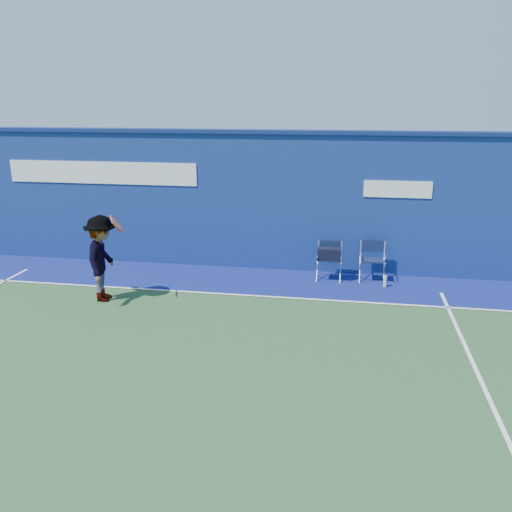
% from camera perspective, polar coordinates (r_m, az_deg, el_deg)
% --- Properties ---
extents(ground, '(80.00, 80.00, 0.00)m').
position_cam_1_polar(ground, '(8.01, -10.53, -11.71)').
color(ground, '#2B4E29').
rests_on(ground, ground).
extents(stadium_wall, '(24.00, 0.50, 3.08)m').
position_cam_1_polar(stadium_wall, '(12.28, -2.57, 6.03)').
color(stadium_wall, navy).
rests_on(stadium_wall, ground).
extents(out_of_bounds_strip, '(24.00, 1.80, 0.01)m').
position_cam_1_polar(out_of_bounds_strip, '(11.62, -3.62, -2.45)').
color(out_of_bounds_strip, navy).
rests_on(out_of_bounds_strip, ground).
extents(court_lines, '(24.00, 12.00, 0.01)m').
position_cam_1_polar(court_lines, '(8.50, -9.14, -9.81)').
color(court_lines, white).
rests_on(court_lines, out_of_bounds_strip).
extents(directors_chair_left, '(0.49, 0.44, 0.82)m').
position_cam_1_polar(directors_chair_left, '(11.58, 7.70, -0.89)').
color(directors_chair_left, silver).
rests_on(directors_chair_left, ground).
extents(directors_chair_right, '(0.50, 0.45, 0.84)m').
position_cam_1_polar(directors_chair_right, '(11.72, 12.10, -1.31)').
color(directors_chair_right, silver).
rests_on(directors_chair_right, ground).
extents(water_bottle, '(0.07, 0.07, 0.23)m').
position_cam_1_polar(water_bottle, '(11.42, 13.44, -2.63)').
color(water_bottle, silver).
rests_on(water_bottle, ground).
extents(tennis_player, '(0.95, 1.16, 1.70)m').
position_cam_1_polar(tennis_player, '(10.61, -15.89, -0.24)').
color(tennis_player, '#EA4738').
rests_on(tennis_player, ground).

